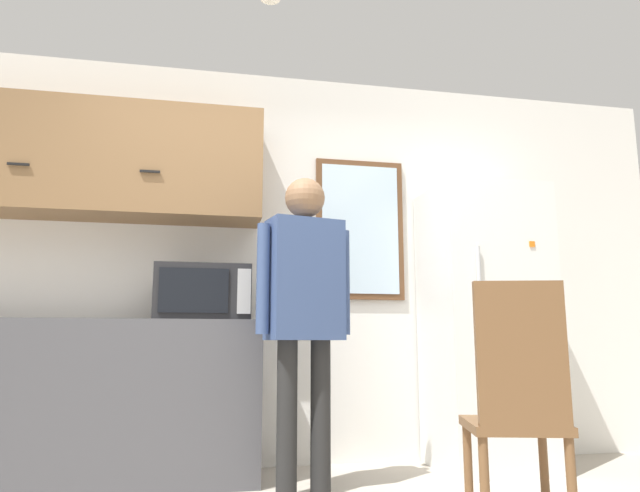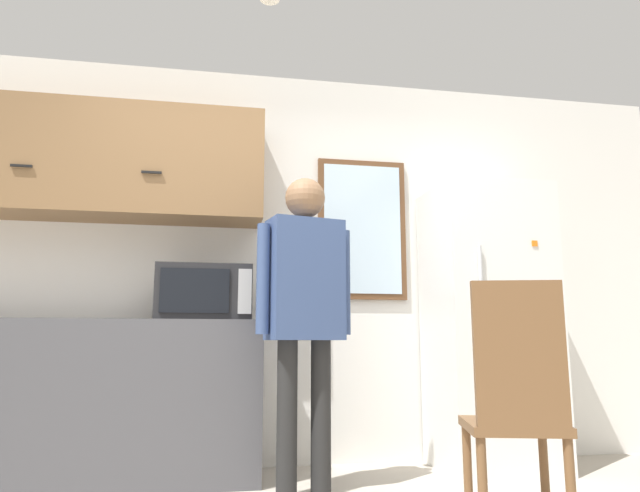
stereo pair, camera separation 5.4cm
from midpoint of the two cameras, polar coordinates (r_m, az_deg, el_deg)
back_wall at (r=3.95m, az=-4.65°, el=-1.55°), size 6.00×0.06×2.70m
counter at (r=3.67m, az=-22.90°, el=-14.10°), size 2.12×0.58×0.93m
upper_cabinets at (r=3.93m, az=-21.16°, el=7.86°), size 2.12×0.39×0.72m
microwave at (r=3.53m, az=-11.05°, el=-4.67°), size 0.56×0.39×0.33m
person at (r=3.17m, az=-1.05°, el=-5.00°), size 0.54×0.31×1.72m
refrigerator at (r=3.97m, az=16.89°, el=-7.50°), size 0.73×0.66×1.83m
chair at (r=2.65m, az=19.61°, el=-14.21°), size 0.49×0.49×1.06m
window at (r=4.06m, az=4.60°, el=1.71°), size 0.64×0.05×1.00m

